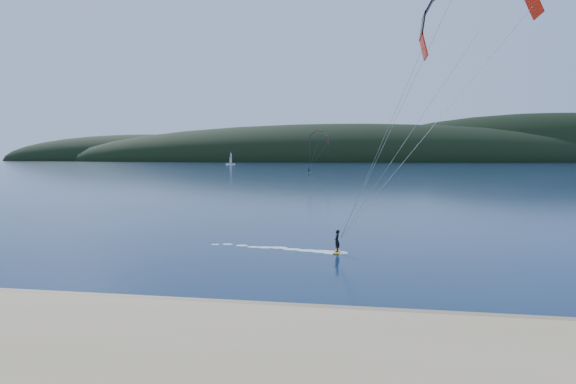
# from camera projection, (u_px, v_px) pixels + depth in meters

# --- Properties ---
(ground) EXTENTS (1800.00, 1800.00, 0.00)m
(ground) POSITION_uv_depth(u_px,v_px,m) (134.00, 343.00, 18.43)
(ground) COLOR #071C34
(ground) RESTS_ON ground
(wet_sand) EXTENTS (220.00, 2.50, 0.10)m
(wet_sand) POSITION_uv_depth(u_px,v_px,m) (181.00, 306.00, 22.85)
(wet_sand) COLOR #80664A
(wet_sand) RESTS_ON ground
(headland) EXTENTS (1200.00, 310.00, 140.00)m
(headland) POSITION_uv_depth(u_px,v_px,m) (369.00, 161.00, 750.79)
(headland) COLOR black
(headland) RESTS_ON ground
(kitesurfer_near) EXTENTS (23.30, 6.28, 17.69)m
(kitesurfer_near) POSITION_uv_depth(u_px,v_px,m) (469.00, 42.00, 30.32)
(kitesurfer_near) COLOR gold
(kitesurfer_near) RESTS_ON ground
(kitesurfer_far) EXTENTS (10.06, 5.40, 16.47)m
(kitesurfer_far) POSITION_uv_depth(u_px,v_px,m) (319.00, 142.00, 213.18)
(kitesurfer_far) COLOR gold
(kitesurfer_far) RESTS_ON ground
(sailboat) EXTENTS (8.52, 5.38, 11.95)m
(sailboat) POSITION_uv_depth(u_px,v_px,m) (231.00, 164.00, 436.90)
(sailboat) COLOR white
(sailboat) RESTS_ON ground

